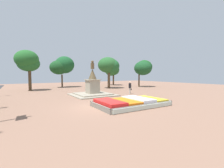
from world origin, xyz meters
name	(u,v)px	position (x,y,z in m)	size (l,w,h in m)	color
ground_plane	(99,107)	(0.00, 0.00, 0.00)	(81.78, 81.78, 0.00)	#8C6651
flower_planter	(131,103)	(2.55, -1.18, 0.27)	(6.39, 3.77, 0.63)	#38281C
statue_monument	(93,89)	(2.54, 6.50, 0.87)	(5.17, 5.17, 4.50)	#9E9480
pedestrian_with_handbag	(130,87)	(7.43, 4.88, 1.00)	(0.69, 0.41, 1.76)	beige
park_tree_far_left	(28,61)	(-4.05, 17.51, 4.87)	(3.87, 3.94, 6.71)	#4C3823
park_tree_behind_statue	(63,66)	(2.57, 21.19, 4.53)	(5.10, 4.03, 6.56)	#4C3823
park_tree_far_right	(109,65)	(9.67, 14.01, 4.47)	(3.95, 4.14, 6.10)	brown
park_tree_street_side	(112,70)	(15.03, 21.17, 3.97)	(3.32, 4.14, 5.51)	#4C3823
park_tree_mid_canopy	(143,68)	(17.89, 12.94, 4.23)	(4.10, 3.88, 5.88)	#4C3823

